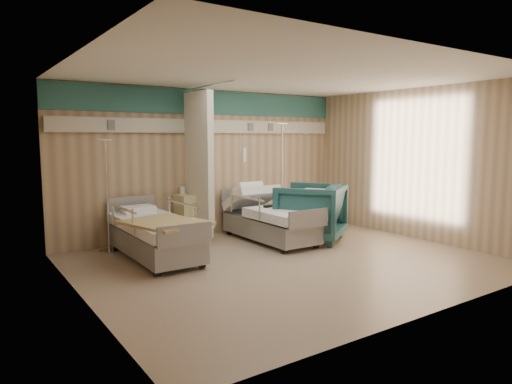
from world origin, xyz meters
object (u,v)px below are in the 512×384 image
(bedside_cabinet, at_px, (191,217))
(iv_stand_left, at_px, (109,229))
(bed_right, at_px, (270,224))
(bed_left, at_px, (156,239))
(visitor_armchair, at_px, (311,212))
(iv_stand_right, at_px, (281,208))

(bedside_cabinet, relative_size, iv_stand_left, 0.46)
(bed_right, height_order, iv_stand_left, iv_stand_left)
(bed_left, relative_size, iv_stand_left, 1.16)
(bedside_cabinet, height_order, iv_stand_left, iv_stand_left)
(visitor_armchair, bearing_deg, iv_stand_left, -54.38)
(bed_right, bearing_deg, bedside_cabinet, 141.95)
(bed_right, relative_size, visitor_armchair, 1.87)
(bed_right, xyz_separation_m, bed_left, (-2.20, 0.00, 0.00))
(bed_left, height_order, iv_stand_left, iv_stand_left)
(bed_right, distance_m, iv_stand_left, 2.81)
(bed_left, bearing_deg, iv_stand_left, 119.28)
(visitor_armchair, xyz_separation_m, iv_stand_right, (0.17, 1.11, -0.08))
(bed_right, distance_m, visitor_armchair, 0.78)
(iv_stand_right, bearing_deg, visitor_armchair, -98.79)
(bed_right, height_order, bedside_cabinet, bedside_cabinet)
(visitor_armchair, bearing_deg, bed_right, -64.01)
(iv_stand_right, bearing_deg, bed_left, -166.28)
(bed_left, distance_m, iv_stand_right, 3.11)
(iv_stand_right, distance_m, iv_stand_left, 3.50)
(iv_stand_right, bearing_deg, bed_right, -138.09)
(bed_right, relative_size, bed_left, 1.00)
(bed_left, xyz_separation_m, visitor_armchair, (2.85, -0.37, 0.21))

